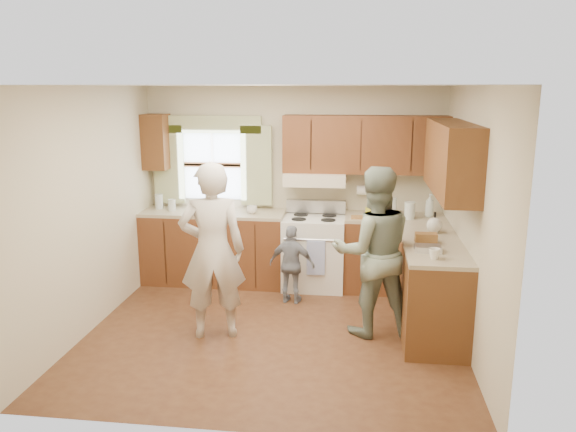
# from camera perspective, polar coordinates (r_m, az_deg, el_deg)

# --- Properties ---
(room) EXTENTS (3.80, 3.80, 3.80)m
(room) POSITION_cam_1_polar(r_m,az_deg,el_deg) (5.55, -1.54, 0.11)
(room) COLOR #482616
(room) RESTS_ON ground
(kitchen_fixtures) EXTENTS (3.80, 2.25, 2.15)m
(kitchen_fixtures) POSITION_cam_1_polar(r_m,az_deg,el_deg) (6.63, 5.14, -1.45)
(kitchen_fixtures) COLOR #431F0E
(kitchen_fixtures) RESTS_ON ground
(stove) EXTENTS (0.76, 0.67, 1.07)m
(stove) POSITION_cam_1_polar(r_m,az_deg,el_deg) (7.10, 2.66, -3.56)
(stove) COLOR silver
(stove) RESTS_ON ground
(woman_left) EXTENTS (0.74, 0.57, 1.79)m
(woman_left) POSITION_cam_1_polar(r_m,az_deg,el_deg) (5.63, -7.69, -3.54)
(woman_left) COLOR beige
(woman_left) RESTS_ON ground
(woman_right) EXTENTS (0.96, 0.82, 1.73)m
(woman_right) POSITION_cam_1_polar(r_m,az_deg,el_deg) (5.72, 8.66, -3.61)
(woman_right) COLOR #264430
(woman_right) RESTS_ON ground
(child) EXTENTS (0.58, 0.32, 0.93)m
(child) POSITION_cam_1_polar(r_m,az_deg,el_deg) (6.56, 0.41, -4.95)
(child) COLOR gray
(child) RESTS_ON ground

